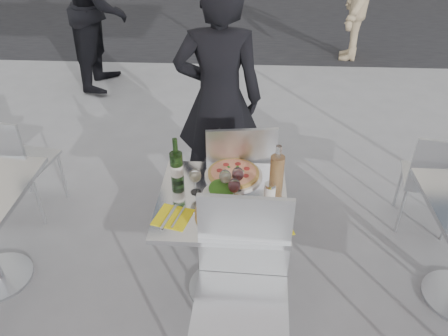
# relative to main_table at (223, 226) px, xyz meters

# --- Properties ---
(ground) EXTENTS (80.00, 80.00, 0.00)m
(ground) POSITION_rel_main_table_xyz_m (0.00, 0.00, -0.54)
(ground) COLOR slate
(street_asphalt) EXTENTS (24.00, 5.00, 0.00)m
(street_asphalt) POSITION_rel_main_table_xyz_m (0.00, 6.50, -0.54)
(street_asphalt) COLOR black
(street_asphalt) RESTS_ON ground
(main_table) EXTENTS (0.72, 0.72, 0.75)m
(main_table) POSITION_rel_main_table_xyz_m (0.00, 0.00, 0.00)
(main_table) COLOR #B7BABF
(main_table) RESTS_ON ground
(chair_far) EXTENTS (0.50, 0.51, 0.97)m
(chair_far) POSITION_rel_main_table_xyz_m (0.08, 0.50, 0.04)
(chair_far) COLOR silver
(chair_far) RESTS_ON ground
(chair_near) EXTENTS (0.48, 0.49, 1.01)m
(chair_near) POSITION_rel_main_table_xyz_m (0.12, -0.45, 0.06)
(chair_near) COLOR silver
(chair_near) RESTS_ON ground
(side_chair_lfar) EXTENTS (0.46, 0.47, 0.88)m
(side_chair_lfar) POSITION_rel_main_table_xyz_m (-1.56, 0.66, -0.02)
(side_chair_lfar) COLOR silver
(side_chair_lfar) RESTS_ON ground
(side_chair_rfar) EXTENTS (0.45, 0.46, 0.83)m
(side_chair_rfar) POSITION_rel_main_table_xyz_m (1.44, 0.65, -0.05)
(side_chair_rfar) COLOR silver
(side_chair_rfar) RESTS_ON ground
(woman_diner) EXTENTS (0.66, 0.44, 1.76)m
(woman_diner) POSITION_rel_main_table_xyz_m (-0.08, 0.98, 0.34)
(woman_diner) COLOR black
(woman_diner) RESTS_ON ground
(pedestrian_a) EXTENTS (0.76, 0.96, 1.93)m
(pedestrian_a) POSITION_rel_main_table_xyz_m (-1.64, 3.28, 0.42)
(pedestrian_a) COLOR black
(pedestrian_a) RESTS_ON ground
(pizza_near) EXTENTS (0.33, 0.33, 0.02)m
(pizza_near) POSITION_rel_main_table_xyz_m (0.02, -0.14, 0.22)
(pizza_near) COLOR tan
(pizza_near) RESTS_ON main_table
(pizza_far) EXTENTS (0.35, 0.35, 0.03)m
(pizza_far) POSITION_rel_main_table_xyz_m (0.05, 0.22, 0.23)
(pizza_far) COLOR white
(pizza_far) RESTS_ON main_table
(salad_plate) EXTENTS (0.22, 0.22, 0.09)m
(salad_plate) POSITION_rel_main_table_xyz_m (-0.00, 0.03, 0.25)
(salad_plate) COLOR white
(salad_plate) RESTS_ON main_table
(wine_bottle) EXTENTS (0.07, 0.08, 0.29)m
(wine_bottle) POSITION_rel_main_table_xyz_m (-0.27, 0.13, 0.32)
(wine_bottle) COLOR #2C5520
(wine_bottle) RESTS_ON main_table
(carafe) EXTENTS (0.08, 0.08, 0.29)m
(carafe) POSITION_rel_main_table_xyz_m (0.30, 0.10, 0.33)
(carafe) COLOR tan
(carafe) RESTS_ON main_table
(sugar_shaker) EXTENTS (0.06, 0.06, 0.11)m
(sugar_shaker) POSITION_rel_main_table_xyz_m (0.26, -0.00, 0.26)
(sugar_shaker) COLOR white
(sugar_shaker) RESTS_ON main_table
(wineglass_white_a) EXTENTS (0.07, 0.07, 0.16)m
(wineglass_white_a) POSITION_rel_main_table_xyz_m (-0.15, 0.04, 0.32)
(wineglass_white_a) COLOR white
(wineglass_white_a) RESTS_ON main_table
(wineglass_white_b) EXTENTS (0.07, 0.07, 0.16)m
(wineglass_white_b) POSITION_rel_main_table_xyz_m (0.01, 0.04, 0.32)
(wineglass_white_b) COLOR white
(wineglass_white_b) RESTS_ON main_table
(wineglass_red_a) EXTENTS (0.07, 0.07, 0.16)m
(wineglass_red_a) POSITION_rel_main_table_xyz_m (0.07, -0.03, 0.32)
(wineglass_red_a) COLOR white
(wineglass_red_a) RESTS_ON main_table
(wineglass_red_b) EXTENTS (0.07, 0.07, 0.16)m
(wineglass_red_b) POSITION_rel_main_table_xyz_m (0.08, 0.07, 0.32)
(wineglass_red_b) COLOR white
(wineglass_red_b) RESTS_ON main_table
(napkin_left) EXTENTS (0.22, 0.22, 0.01)m
(napkin_left) POSITION_rel_main_table_xyz_m (-0.25, -0.18, 0.21)
(napkin_left) COLOR yellow
(napkin_left) RESTS_ON main_table
(napkin_right) EXTENTS (0.22, 0.22, 0.01)m
(napkin_right) POSITION_rel_main_table_xyz_m (0.27, -0.22, 0.21)
(napkin_right) COLOR yellow
(napkin_right) RESTS_ON main_table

